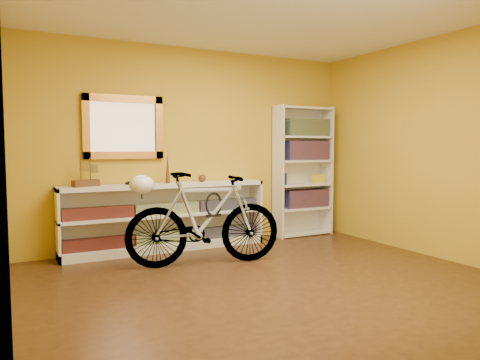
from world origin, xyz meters
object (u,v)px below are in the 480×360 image
console_unit (167,217)px  bicycle (204,219)px  bookcase (303,171)px  helmet (142,185)px

console_unit → bicycle: (0.14, -0.89, 0.09)m
bookcase → helmet: bearing=-163.3°
console_unit → bicycle: 0.90m
bookcase → bicycle: (-1.96, -0.91, -0.43)m
bookcase → helmet: bookcase is taller
bookcase → bicycle: 2.21m
console_unit → bookcase: bookcase is taller
console_unit → helmet: size_ratio=9.92×
helmet → bookcase: bearing=16.7°
bicycle → helmet: 0.78m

